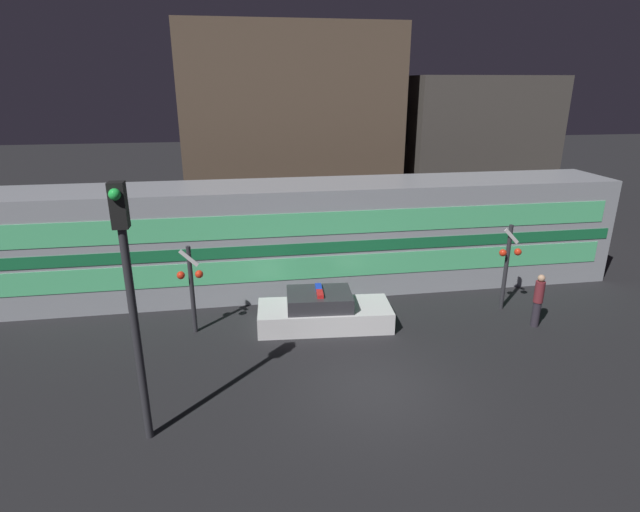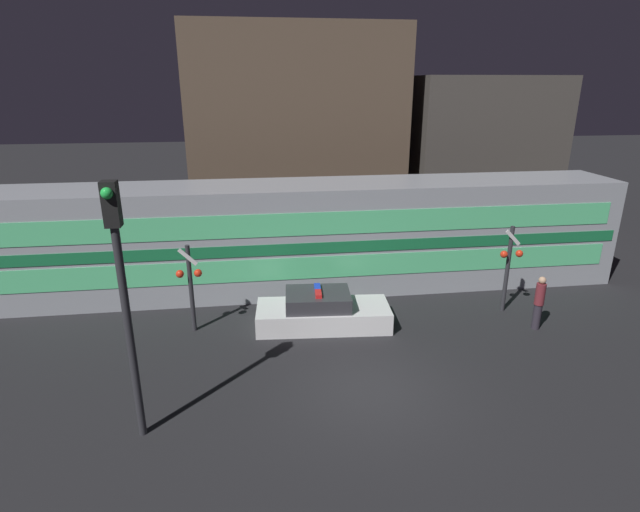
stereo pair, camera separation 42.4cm
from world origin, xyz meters
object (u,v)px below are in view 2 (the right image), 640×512
Objects in this scene: train at (317,236)px; traffic_light_corner at (123,288)px; police_car at (322,312)px; pedestrian at (539,302)px; crossing_signal_near at (509,264)px.

traffic_light_corner is (-5.10, -8.16, 1.57)m from train.
traffic_light_corner is (-4.79, -4.74, 3.11)m from police_car.
train is at bearing 145.04° from pedestrian.
crossing_signal_near is (6.13, -3.19, -0.27)m from train.
police_car is at bearing 44.72° from traffic_light_corner.
train is at bearing 152.52° from crossing_signal_near.
train is 9.75m from traffic_light_corner.
police_car is at bearing -177.92° from crossing_signal_near.
train is 7.49× the size of crossing_signal_near.
pedestrian is 0.59× the size of crossing_signal_near.
pedestrian is (6.54, -4.57, -1.10)m from train.
crossing_signal_near is (-0.41, 1.38, 0.83)m from pedestrian.
pedestrian reaches higher than police_car.
traffic_light_corner is at bearing -130.86° from police_car.
police_car is 0.76× the size of traffic_light_corner.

